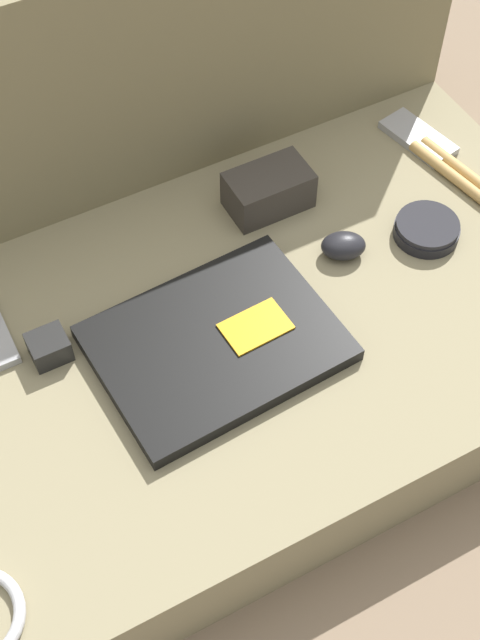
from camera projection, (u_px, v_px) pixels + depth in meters
name	position (u px, v px, depth m)	size (l,w,h in m)	color
ground_plane	(240.00, 380.00, 1.34)	(8.00, 8.00, 0.00)	#7A6651
couch_seat	(240.00, 355.00, 1.29)	(1.09, 0.61, 0.13)	#847A5B
couch_backrest	(113.00, 89.00, 1.34)	(1.09, 0.20, 0.51)	#756B4C
laptop	(216.00, 343.00, 1.21)	(0.33, 0.26, 0.03)	black
computer_mouse	(343.00, 246.00, 1.30)	(0.08, 0.07, 0.04)	black
speaker_puck	(427.00, 229.00, 1.32)	(0.10, 0.10, 0.03)	black
phone_black	(418.00, 138.00, 1.45)	(0.08, 0.14, 0.01)	#99999E
camera_pouch	(268.00, 190.00, 1.35)	(0.13, 0.08, 0.06)	#38332D
charger_brick	(49.00, 347.00, 1.19)	(0.05, 0.05, 0.04)	black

